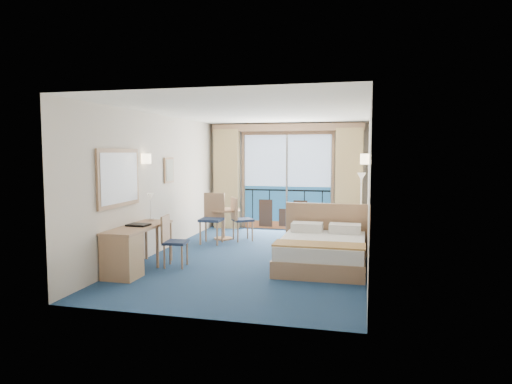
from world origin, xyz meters
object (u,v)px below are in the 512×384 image
floor_lamp (361,189)px  round_table (223,216)px  armchair (334,226)px  table_chair_a (239,216)px  table_chair_b (213,215)px  nightstand (356,239)px  bed (323,250)px  desk (126,251)px  desk_chair (171,238)px

floor_lamp → round_table: floor_lamp is taller
armchair → floor_lamp: (0.57, 0.36, 0.81)m
table_chair_a → table_chair_b: bearing=92.6°
nightstand → armchair: bearing=117.0°
bed → floor_lamp: (0.60, 2.71, 0.86)m
desk → round_table: desk is taller
table_chair_a → desk_chair: bearing=135.6°
desk_chair → armchair: bearing=-46.7°
bed → round_table: bearing=140.9°
table_chair_b → floor_lamp: bearing=19.5°
floor_lamp → table_chair_b: 3.38m
bed → nightstand: 1.46m
nightstand → desk: size_ratio=0.31×
table_chair_b → table_chair_a: bearing=34.5°
floor_lamp → round_table: size_ratio=1.98×
floor_lamp → table_chair_a: floor_lamp is taller
bed → desk: bed is taller
nightstand → armchair: armchair is taller
bed → table_chair_b: size_ratio=1.75×
armchair → nightstand: bearing=89.3°
nightstand → table_chair_b: (-3.06, 0.17, 0.36)m
bed → armchair: bearing=89.2°
desk_chair → floor_lamp: bearing=-49.2°
nightstand → table_chair_b: 3.09m
nightstand → table_chair_b: bearing=176.8°
nightstand → floor_lamp: (0.06, 1.35, 0.89)m
bed → desk_chair: (-2.53, -0.62, 0.22)m
armchair → desk: 4.78m
bed → desk: (-2.97, -1.37, 0.13)m
desk_chair → table_chair_b: 2.15m
floor_lamp → desk: floor_lamp is taller
round_table → table_chair_b: size_ratio=0.70×
desk → table_chair_b: size_ratio=1.46×
desk → round_table: (0.54, 3.34, 0.11)m
nightstand → table_chair_a: table_chair_a is taller
floor_lamp → desk_chair: size_ratio=1.70×
bed → nightstand: (0.54, 1.36, -0.03)m
bed → floor_lamp: size_ratio=1.26×
nightstand → table_chair_a: 2.63m
nightstand → desk: bearing=-142.2°
table_chair_a → table_chair_b: table_chair_b is taller
bed → table_chair_b: table_chair_b is taller
desk_chair → bed: bearing=-82.1°
armchair → table_chair_a: bearing=-15.0°
round_table → bed: bearing=-39.1°
desk_chair → table_chair_b: table_chair_b is taller
round_table → desk: bearing=-99.3°
table_chair_a → round_table: bearing=44.1°
table_chair_b → desk: bearing=-100.0°
table_chair_a → table_chair_b: 0.62m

